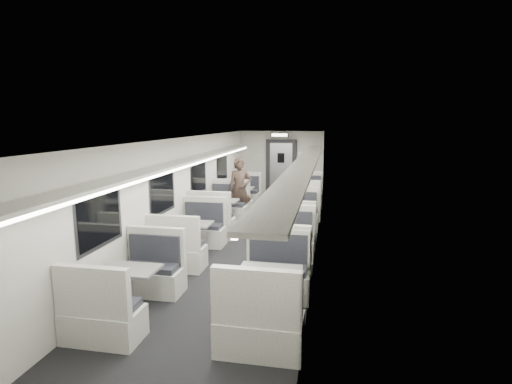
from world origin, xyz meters
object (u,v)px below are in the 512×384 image
at_px(booth_right_a, 304,200).
at_px(booth_right_b, 296,222).
at_px(booth_left_c, 192,239).
at_px(passenger, 240,190).
at_px(booth_left_b, 220,214).
at_px(booth_left_d, 131,290).
at_px(vestibule_door, 281,169).
at_px(booth_right_c, 285,253).
at_px(booth_left_a, 240,198).
at_px(booth_right_d, 270,295).
at_px(exit_sign, 280,135).

relative_size(booth_right_a, booth_right_b, 1.07).
relative_size(booth_left_c, passenger, 1.15).
distance_m(booth_right_a, passenger, 2.16).
xyz_separation_m(booth_left_b, booth_left_d, (0.00, -4.74, -0.03)).
distance_m(booth_left_d, booth_right_a, 7.20).
bearing_deg(booth_right_b, vestibule_door, 101.45).
relative_size(booth_left_c, booth_right_b, 1.00).
bearing_deg(vestibule_door, booth_left_c, -98.49).
bearing_deg(booth_right_a, passenger, -143.41).
bearing_deg(booth_left_c, booth_left_b, 90.00).
relative_size(booth_right_a, booth_right_c, 1.07).
distance_m(booth_left_c, booth_right_a, 4.80).
height_order(booth_left_b, vestibule_door, vestibule_door).
xyz_separation_m(booth_left_b, vestibule_door, (1.00, 4.51, 0.65)).
bearing_deg(booth_left_a, booth_right_a, -3.57).
height_order(booth_left_a, passenger, passenger).
bearing_deg(vestibule_door, passenger, -100.85).
bearing_deg(passenger, booth_left_a, 85.77).
bearing_deg(booth_right_d, booth_left_b, 113.60).
bearing_deg(booth_right_a, booth_left_d, -106.12).
relative_size(booth_left_d, exit_sign, 3.18).
bearing_deg(booth_left_b, exit_sign, 76.05).
bearing_deg(booth_right_c, booth_left_c, 165.20).
bearing_deg(booth_right_b, booth_left_d, -114.85).
height_order(booth_left_c, booth_right_d, booth_right_d).
xyz_separation_m(booth_right_a, booth_right_c, (0.00, -4.89, -0.03)).
distance_m(booth_right_b, exit_sign, 4.95).
bearing_deg(vestibule_door, exit_sign, -90.00).
bearing_deg(exit_sign, booth_left_a, -120.11).
xyz_separation_m(booth_left_a, booth_right_b, (2.00, -2.73, 0.00)).
bearing_deg(booth_right_c, booth_left_b, 126.40).
xyz_separation_m(passenger, vestibule_door, (0.69, 3.59, 0.16)).
height_order(booth_left_a, booth_right_a, booth_right_a).
bearing_deg(booth_left_d, passenger, 86.85).
distance_m(booth_left_b, passenger, 1.09).
relative_size(booth_left_c, vestibule_door, 0.96).
bearing_deg(exit_sign, booth_left_b, -103.95).
xyz_separation_m(booth_left_a, exit_sign, (1.00, 1.72, 1.92)).
relative_size(booth_left_b, booth_left_d, 1.09).
distance_m(vestibule_door, exit_sign, 1.33).
bearing_deg(passenger, booth_left_c, -112.70).
bearing_deg(booth_left_d, booth_left_a, 90.00).
distance_m(booth_left_d, booth_right_b, 4.76).
bearing_deg(booth_right_d, booth_right_a, 90.00).
relative_size(booth_right_a, exit_sign, 3.49).
bearing_deg(booth_right_a, booth_right_c, -90.00).
height_order(booth_left_a, vestibule_door, vestibule_door).
distance_m(booth_left_a, booth_left_d, 7.04).
xyz_separation_m(booth_left_d, booth_right_c, (2.00, 2.03, 0.01)).
xyz_separation_m(booth_left_a, booth_left_b, (0.00, -2.30, 0.03)).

